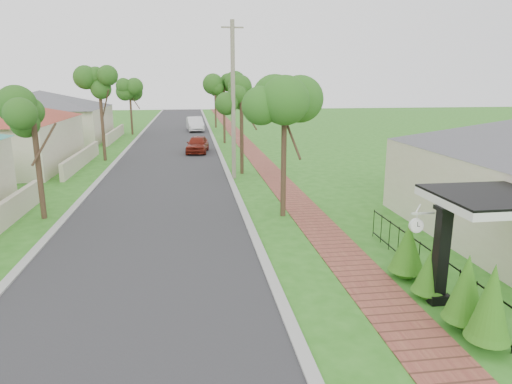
{
  "coord_description": "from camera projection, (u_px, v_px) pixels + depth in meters",
  "views": [
    {
      "loc": [
        -1.47,
        -10.82,
        5.45
      ],
      "look_at": [
        0.81,
        5.18,
        1.5
      ],
      "focal_mm": 32.0,
      "sensor_mm": 36.0,
      "label": 1
    }
  ],
  "objects": [
    {
      "name": "street_trees",
      "position": [
        172.0,
        92.0,
        36.24
      ],
      "size": [
        10.7,
        37.65,
        5.89
      ],
      "color": "#382619",
      "rests_on": "ground"
    },
    {
      "name": "utility_pole",
      "position": [
        233.0,
        101.0,
        25.15
      ],
      "size": [
        1.2,
        0.24,
        8.61
      ],
      "color": "gray",
      "rests_on": "ground"
    },
    {
      "name": "parked_car_white",
      "position": [
        195.0,
        124.0,
        50.4
      ],
      "size": [
        1.98,
        4.78,
        1.54
      ],
      "primitive_type": "imported",
      "rotation": [
        0.0,
        0.0,
        0.08
      ],
      "color": "white",
      "rests_on": "ground"
    },
    {
      "name": "parked_car_red",
      "position": [
        197.0,
        144.0,
        35.28
      ],
      "size": [
        2.02,
        4.0,
        1.31
      ],
      "primitive_type": "imported",
      "rotation": [
        0.0,
        0.0,
        -0.13
      ],
      "color": "maroon",
      "rests_on": "ground"
    },
    {
      "name": "far_house_grey",
      "position": [
        43.0,
        115.0,
        41.98
      ],
      "size": [
        15.56,
        15.56,
        4.6
      ],
      "color": "beige",
      "rests_on": "ground"
    },
    {
      "name": "hedge_row",
      "position": [
        444.0,
        278.0,
        10.97
      ],
      "size": [
        0.89,
        4.48,
        1.98
      ],
      "color": "#216213",
      "rests_on": "ground"
    },
    {
      "name": "picket_fence",
      "position": [
        431.0,
        266.0,
        12.44
      ],
      "size": [
        0.03,
        8.02,
        1.0
      ],
      "color": "black",
      "rests_on": "ground"
    },
    {
      "name": "porch_post",
      "position": [
        440.0,
        260.0,
        11.29
      ],
      "size": [
        0.48,
        0.48,
        2.52
      ],
      "color": "black",
      "rests_on": "ground"
    },
    {
      "name": "road",
      "position": [
        169.0,
        164.0,
        30.72
      ],
      "size": [
        7.0,
        120.0,
        0.02
      ],
      "primitive_type": "cube",
      "color": "#28282B",
      "rests_on": "ground"
    },
    {
      "name": "station_clock",
      "position": [
        417.0,
        224.0,
        11.41
      ],
      "size": [
        0.64,
        0.13,
        0.52
      ],
      "color": "white",
      "rests_on": "ground"
    },
    {
      "name": "near_tree",
      "position": [
        284.0,
        111.0,
        17.91
      ],
      "size": [
        2.09,
        2.09,
        5.37
      ],
      "color": "#382619",
      "rests_on": "ground"
    },
    {
      "name": "ground",
      "position": [
        253.0,
        295.0,
        11.9
      ],
      "size": [
        160.0,
        160.0,
        0.0
      ],
      "primitive_type": "plane",
      "color": "#2A6D1A",
      "rests_on": "ground"
    },
    {
      "name": "kerb_left",
      "position": [
        113.0,
        165.0,
        30.22
      ],
      "size": [
        0.3,
        120.0,
        0.1
      ],
      "primitive_type": "cube",
      "color": "#9E9E99",
      "rests_on": "ground"
    },
    {
      "name": "kerb_right",
      "position": [
        223.0,
        162.0,
        31.22
      ],
      "size": [
        0.3,
        120.0,
        0.1
      ],
      "primitive_type": "cube",
      "color": "#9E9E99",
      "rests_on": "ground"
    },
    {
      "name": "sidewalk",
      "position": [
        261.0,
        162.0,
        31.58
      ],
      "size": [
        1.5,
        120.0,
        0.03
      ],
      "primitive_type": "cube",
      "color": "#95523B",
      "rests_on": "ground"
    }
  ]
}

